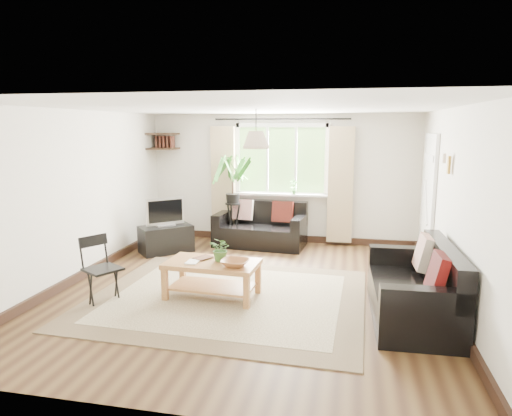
% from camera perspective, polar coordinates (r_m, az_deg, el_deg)
% --- Properties ---
extents(floor, '(5.50, 5.50, 0.00)m').
position_cam_1_polar(floor, '(6.24, -0.76, -10.18)').
color(floor, '#321D10').
rests_on(floor, ground).
extents(ceiling, '(5.50, 5.50, 0.00)m').
position_cam_1_polar(ceiling, '(5.85, -0.82, 12.43)').
color(ceiling, white).
rests_on(ceiling, floor).
extents(wall_back, '(5.00, 0.02, 2.40)m').
position_cam_1_polar(wall_back, '(8.61, 3.21, 3.70)').
color(wall_back, silver).
rests_on(wall_back, floor).
extents(wall_front, '(5.00, 0.02, 2.40)m').
position_cam_1_polar(wall_front, '(3.36, -11.13, -6.80)').
color(wall_front, silver).
rests_on(wall_front, floor).
extents(wall_left, '(0.02, 5.50, 2.40)m').
position_cam_1_polar(wall_left, '(6.91, -21.47, 1.40)').
color(wall_left, silver).
rests_on(wall_left, floor).
extents(wall_right, '(0.02, 5.50, 2.40)m').
position_cam_1_polar(wall_right, '(5.92, 23.57, -0.12)').
color(wall_right, silver).
rests_on(wall_right, floor).
extents(rug, '(3.52, 3.05, 0.02)m').
position_cam_1_polar(rug, '(5.97, -3.60, -11.06)').
color(rug, beige).
rests_on(rug, floor).
extents(window, '(2.50, 0.16, 2.16)m').
position_cam_1_polar(window, '(8.53, 3.19, 6.00)').
color(window, white).
rests_on(window, wall_back).
extents(door, '(0.06, 0.96, 2.06)m').
position_cam_1_polar(door, '(7.59, 20.70, 0.65)').
color(door, silver).
rests_on(door, wall_right).
extents(corner_shelf, '(0.50, 0.50, 0.34)m').
position_cam_1_polar(corner_shelf, '(8.94, -11.56, 8.19)').
color(corner_shelf, black).
rests_on(corner_shelf, wall_back).
extents(pendant_lamp, '(0.36, 0.36, 0.54)m').
position_cam_1_polar(pendant_lamp, '(6.24, 0.00, 9.08)').
color(pendant_lamp, beige).
rests_on(pendant_lamp, ceiling).
extents(wall_sconce, '(0.12, 0.12, 0.28)m').
position_cam_1_polar(wall_sconce, '(6.13, 22.73, 5.37)').
color(wall_sconce, beige).
rests_on(wall_sconce, wall_right).
extents(sofa_back, '(1.68, 0.94, 0.76)m').
position_cam_1_polar(sofa_back, '(8.34, 0.52, -2.20)').
color(sofa_back, black).
rests_on(sofa_back, floor).
extents(sofa_right, '(1.76, 0.92, 0.82)m').
position_cam_1_polar(sofa_right, '(5.54, 18.96, -8.94)').
color(sofa_right, black).
rests_on(sofa_right, floor).
extents(coffee_table, '(1.20, 0.70, 0.48)m').
position_cam_1_polar(coffee_table, '(5.92, -5.47, -8.89)').
color(coffee_table, brown).
rests_on(coffee_table, floor).
extents(table_plant, '(0.35, 0.33, 0.31)m').
position_cam_1_polar(table_plant, '(5.82, -4.37, -5.15)').
color(table_plant, '#355E25').
rests_on(table_plant, coffee_table).
extents(bowl, '(0.37, 0.37, 0.08)m').
position_cam_1_polar(bowl, '(5.64, -2.64, -6.86)').
color(bowl, brown).
rests_on(bowl, coffee_table).
extents(book_a, '(0.15, 0.21, 0.02)m').
position_cam_1_polar(book_a, '(5.86, -8.62, -6.63)').
color(book_a, white).
rests_on(book_a, coffee_table).
extents(book_b, '(0.26, 0.29, 0.02)m').
position_cam_1_polar(book_b, '(6.04, -7.18, -6.05)').
color(book_b, '#533121').
rests_on(book_b, coffee_table).
extents(tv_stand, '(0.98, 0.95, 0.47)m').
position_cam_1_polar(tv_stand, '(8.12, -11.18, -3.81)').
color(tv_stand, black).
rests_on(tv_stand, floor).
extents(tv, '(0.65, 0.62, 0.51)m').
position_cam_1_polar(tv, '(8.01, -11.30, -0.40)').
color(tv, '#A5A5AA').
rests_on(tv, tv_stand).
extents(palm_stand, '(0.67, 0.67, 1.66)m').
position_cam_1_polar(palm_stand, '(8.46, -2.93, 1.05)').
color(palm_stand, black).
rests_on(palm_stand, floor).
extents(folding_chair, '(0.58, 0.58, 0.83)m').
position_cam_1_polar(folding_chair, '(6.00, -18.59, -7.40)').
color(folding_chair, black).
rests_on(folding_chair, floor).
extents(sill_plant, '(0.14, 0.10, 0.27)m').
position_cam_1_polar(sill_plant, '(8.47, 4.75, 2.65)').
color(sill_plant, '#2D6023').
rests_on(sill_plant, window).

